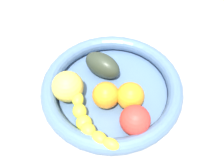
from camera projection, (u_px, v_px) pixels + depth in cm
name	position (u px, v px, depth cm)	size (l,w,h in cm)	color
kitchen_counter	(112.00, 99.00, 64.40)	(120.00, 120.00, 3.00)	#A39A8C
fruit_bowl	(112.00, 89.00, 60.94)	(33.54, 33.54, 5.49)	slate
banana_draped_left	(87.00, 119.00, 54.09)	(12.92, 15.66, 4.82)	yellow
orange_front	(130.00, 96.00, 57.00)	(6.39, 6.39, 6.39)	orange
orange_mid_left	(104.00, 95.00, 57.34)	(6.21, 6.21, 6.21)	orange
tomato_red	(135.00, 120.00, 53.20)	(6.60, 6.60, 6.60)	red
avocado_dark	(102.00, 65.00, 63.09)	(9.69, 5.49, 6.17)	#30392B
apple_yellow	(68.00, 87.00, 58.02)	(7.28, 7.28, 7.28)	#DEC24C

